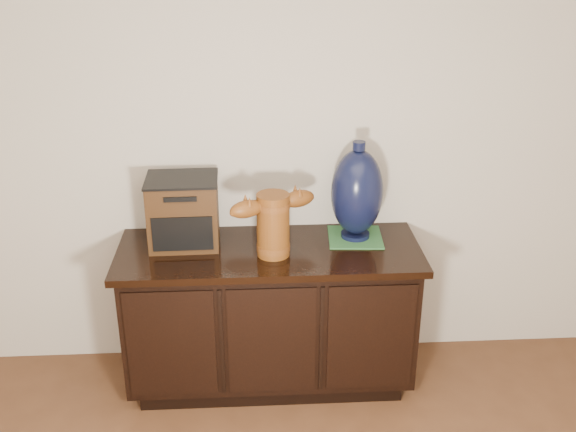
{
  "coord_description": "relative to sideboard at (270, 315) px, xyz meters",
  "views": [
    {
      "loc": [
        -0.08,
        -0.67,
        2.19
      ],
      "look_at": [
        0.09,
        2.18,
        0.95
      ],
      "focal_mm": 42.0,
      "sensor_mm": 36.0,
      "label": 1
    }
  ],
  "objects": [
    {
      "name": "sideboard",
      "position": [
        0.0,
        0.0,
        0.0
      ],
      "size": [
        1.46,
        0.56,
        0.75
      ],
      "color": "black",
      "rests_on": "ground"
    },
    {
      "name": "tv_radio",
      "position": [
        -0.41,
        0.09,
        0.54
      ],
      "size": [
        0.34,
        0.28,
        0.34
      ],
      "rotation": [
        0.0,
        0.0,
        0.02
      ],
      "color": "#361F0D",
      "rests_on": "sideboard"
    },
    {
      "name": "spray_can",
      "position": [
        0.05,
        0.09,
        0.47
      ],
      "size": [
        0.07,
        0.07,
        0.2
      ],
      "color": "#601015",
      "rests_on": "sideboard"
    },
    {
      "name": "green_mat",
      "position": [
        0.43,
        0.1,
        0.37
      ],
      "size": [
        0.28,
        0.28,
        0.01
      ],
      "primitive_type": "cube",
      "rotation": [
        0.0,
        0.0,
        -0.07
      ],
      "color": "#2C6332",
      "rests_on": "sideboard"
    },
    {
      "name": "terracotta_vessel",
      "position": [
        0.02,
        -0.06,
        0.54
      ],
      "size": [
        0.42,
        0.25,
        0.31
      ],
      "rotation": [
        0.0,
        0.0,
        0.43
      ],
      "color": "brown",
      "rests_on": "sideboard"
    },
    {
      "name": "lamp_base",
      "position": [
        0.43,
        0.1,
        0.61
      ],
      "size": [
        0.27,
        0.27,
        0.49
      ],
      "rotation": [
        0.0,
        0.0,
        -0.07
      ],
      "color": "black",
      "rests_on": "green_mat"
    }
  ]
}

